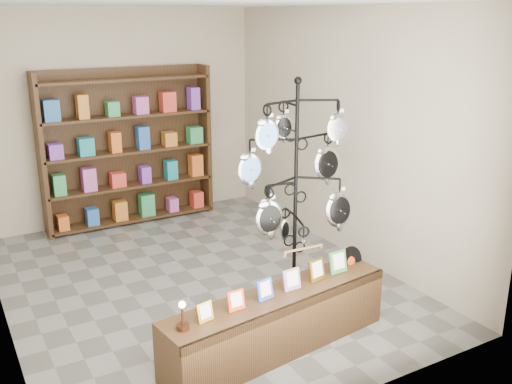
# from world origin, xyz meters

# --- Properties ---
(ground) EXTENTS (5.00, 5.00, 0.00)m
(ground) POSITION_xyz_m (0.00, 0.00, 0.00)
(ground) COLOR slate
(ground) RESTS_ON ground
(room_envelope) EXTENTS (5.00, 5.00, 5.00)m
(room_envelope) POSITION_xyz_m (0.00, 0.00, 1.85)
(room_envelope) COLOR #BBB196
(room_envelope) RESTS_ON ground
(display_tree) EXTENTS (1.19, 1.11, 2.33)m
(display_tree) POSITION_xyz_m (0.68, -0.94, 1.35)
(display_tree) COLOR black
(display_tree) RESTS_ON ground
(front_shelf) EXTENTS (2.27, 0.75, 0.79)m
(front_shelf) POSITION_xyz_m (0.06, -1.63, 0.28)
(front_shelf) COLOR black
(front_shelf) RESTS_ON ground
(back_shelving) EXTENTS (2.42, 0.36, 2.20)m
(back_shelving) POSITION_xyz_m (0.00, 2.30, 1.03)
(back_shelving) COLOR black
(back_shelving) RESTS_ON ground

